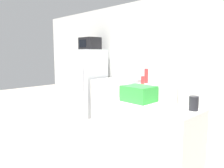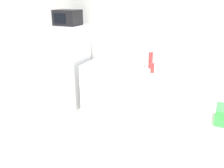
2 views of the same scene
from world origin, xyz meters
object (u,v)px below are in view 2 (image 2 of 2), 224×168
object	(u,v)px
refrigerator	(70,66)
bottle_short	(152,68)
bottle_tall	(151,60)
microwave	(67,18)

from	to	relation	value
refrigerator	bottle_short	size ratio (longest dim) A/B	9.85
bottle_short	bottle_tall	bearing A→B (deg)	113.56
microwave	refrigerator	bearing A→B (deg)	71.96
microwave	bottle_short	xyz separation A→B (m)	(1.71, -0.15, -0.72)
refrigerator	bottle_tall	xyz separation A→B (m)	(1.60, 0.10, 0.28)
microwave	bottle_short	size ratio (longest dim) A/B	2.80
microwave	bottle_tall	bearing A→B (deg)	3.61
refrigerator	bottle_short	bearing A→B (deg)	-5.19
refrigerator	bottle_short	distance (m)	1.73
refrigerator	bottle_short	world-z (taller)	refrigerator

